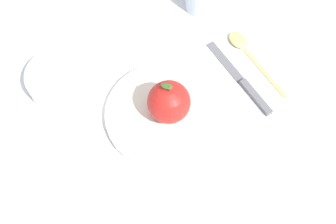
{
  "coord_description": "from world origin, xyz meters",
  "views": [
    {
      "loc": [
        -0.25,
        0.32,
        0.71
      ],
      "look_at": [
        -0.0,
        0.03,
        0.02
      ],
      "focal_mm": 44.4,
      "sensor_mm": 36.0,
      "label": 1
    }
  ],
  "objects": [
    {
      "name": "ground_plane",
      "position": [
        0.0,
        0.0,
        0.0
      ],
      "size": [
        2.4,
        2.4,
        0.0
      ],
      "primitive_type": "plane",
      "color": "silver"
    },
    {
      "name": "knife",
      "position": [
        -0.07,
        -0.12,
        0.0
      ],
      "size": [
        0.2,
        0.08,
        0.01
      ],
      "color": "#59595E",
      "rests_on": "ground_plane"
    },
    {
      "name": "side_bowl",
      "position": [
        0.2,
        0.11,
        0.02
      ],
      "size": [
        0.14,
        0.14,
        0.04
      ],
      "color": "white",
      "rests_on": "ground_plane"
    },
    {
      "name": "dinner_plate",
      "position": [
        -0.0,
        0.03,
        0.01
      ],
      "size": [
        0.23,
        0.23,
        0.02
      ],
      "color": "silver",
      "rests_on": "ground_plane"
    },
    {
      "name": "spoon",
      "position": [
        -0.02,
        -0.2,
        0.01
      ],
      "size": [
        0.18,
        0.08,
        0.01
      ],
      "color": "#D8B766",
      "rests_on": "ground_plane"
    },
    {
      "name": "apple",
      "position": [
        -0.01,
        0.03,
        0.06
      ],
      "size": [
        0.08,
        0.08,
        0.09
      ],
      "color": "#B21E19",
      "rests_on": "dinner_plate"
    }
  ]
}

